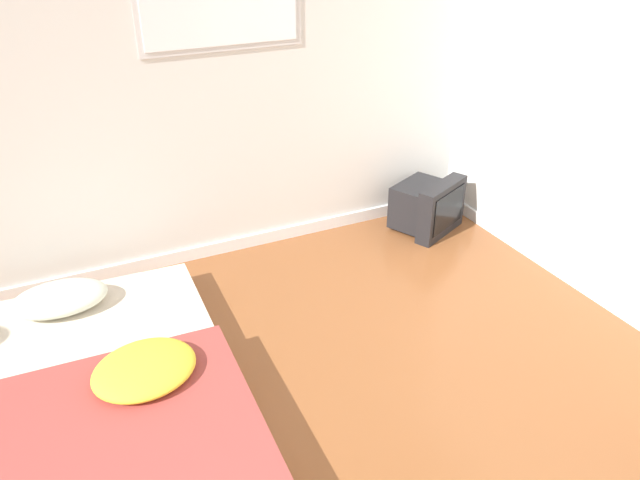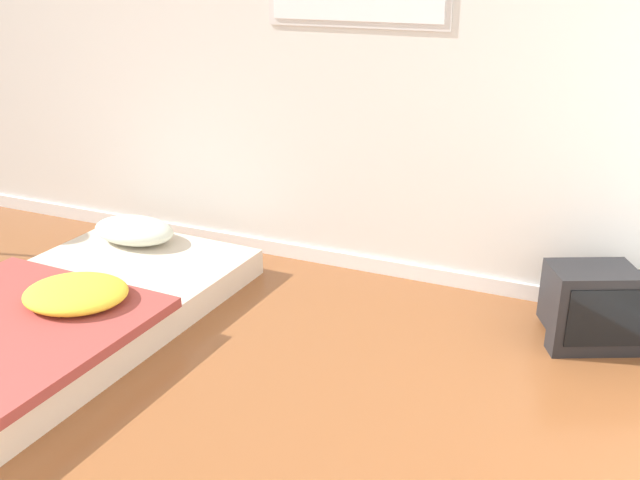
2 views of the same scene
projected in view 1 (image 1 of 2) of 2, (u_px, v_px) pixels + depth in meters
wall_back at (72, 80)px, 3.50m from camera, size 7.77×0.08×2.60m
mattress_bed at (117, 394)px, 2.99m from camera, size 1.19×2.02×0.29m
crt_tv at (427, 206)px, 4.61m from camera, size 0.57×0.54×0.40m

